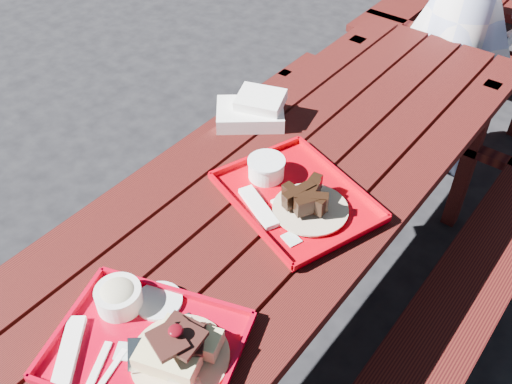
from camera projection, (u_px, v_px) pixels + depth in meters
ground at (279, 323)px, 2.28m from camera, size 60.00×60.00×0.00m
picnic_table_near at (283, 225)px, 1.90m from camera, size 1.41×2.40×0.75m
near_tray at (149, 334)px, 1.33m from camera, size 0.52×0.46×0.14m
far_tray at (293, 194)px, 1.70m from camera, size 0.54×0.48×0.08m
white_cloth at (253, 110)px, 2.00m from camera, size 0.29×0.28×0.10m
person at (463, 12)px, 2.50m from camera, size 0.67×0.51×1.65m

